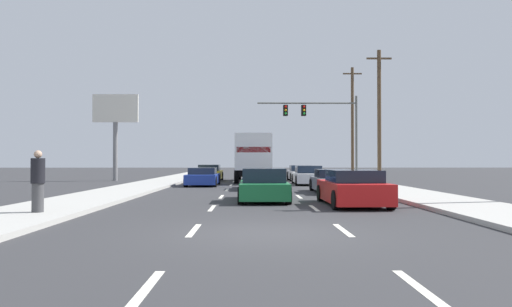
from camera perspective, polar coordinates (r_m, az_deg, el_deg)
name	(u,v)px	position (r m, az deg, el deg)	size (l,w,h in m)	color
ground_plane	(256,182)	(35.49, 0.05, -3.40)	(140.00, 140.00, 0.00)	#333335
sidewalk_right	(363,184)	(31.32, 12.69, -3.60)	(3.06, 80.00, 0.14)	#B2AFA8
sidewalk_left	(151,184)	(31.15, -12.44, -3.61)	(3.06, 80.00, 0.14)	#B2AFA8
lane_markings	(257,183)	(33.40, 0.10, -3.56)	(3.54, 57.00, 0.01)	silver
car_yellow	(210,173)	(37.11, -5.55, -2.39)	(1.88, 4.31, 1.26)	yellow
car_blue	(203,177)	(30.25, -6.36, -2.85)	(1.96, 4.42, 1.13)	#1E389E
box_truck	(254,155)	(34.92, -0.29, -0.20)	(2.69, 8.68, 3.39)	white
car_navy	(259,179)	(26.44, 0.41, -3.11)	(1.94, 4.41, 1.17)	#141E4C
car_green	(264,186)	(18.69, 0.93, -3.97)	(1.96, 4.16, 1.28)	#196B38
car_silver	(301,174)	(37.70, 5.37, -2.40)	(1.96, 4.02, 1.21)	#B7BABF
car_white	(308,176)	(31.63, 6.24, -2.68)	(1.93, 4.27, 1.25)	white
car_gray	(332,182)	(23.85, 9.09, -3.36)	(1.82, 4.19, 1.15)	slate
car_red	(353,189)	(17.24, 11.48, -4.15)	(2.02, 4.34, 1.26)	red
traffic_signal_mast	(316,117)	(42.50, 7.20, 4.31)	(8.86, 0.69, 7.31)	#595B56
utility_pole_mid	(379,114)	(35.46, 14.53, 4.56)	(1.80, 0.28, 9.54)	brown
utility_pole_far	(352,121)	(46.45, 11.46, 3.87)	(1.80, 0.28, 10.48)	brown
roadside_billboard	(115,120)	(38.92, -16.46, 3.84)	(3.55, 0.36, 6.77)	slate
pedestrian_near_corner	(38,181)	(14.72, -24.64, -3.04)	(0.38, 0.38, 1.73)	#3F3F42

